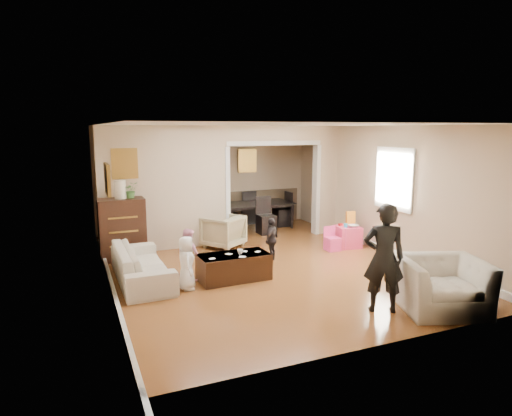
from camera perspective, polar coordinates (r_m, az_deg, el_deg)
name	(u,v)px	position (r m, az deg, el deg)	size (l,w,h in m)	color
floor	(260,264)	(8.52, 0.52, -7.19)	(7.00, 7.00, 0.00)	#A5612A
partition_left	(166,188)	(9.53, -11.41, 2.48)	(2.75, 0.18, 2.60)	#C1AA8D
partition_right	(325,180)	(10.95, 8.78, 3.53)	(0.55, 0.18, 2.60)	#C1AA8D
partition_header	(274,133)	(10.23, 2.27, 9.50)	(2.22, 0.18, 0.35)	#C1AA8D
window_pane	(394,179)	(9.29, 17.26, 3.58)	(0.03, 0.95, 1.10)	white
framed_art_partition	(125,164)	(9.26, -16.44, 5.47)	(0.45, 0.03, 0.55)	brown
framed_art_sofa_wall	(107,179)	(6.93, -18.47, 3.51)	(0.03, 0.55, 0.40)	brown
framed_art_alcove	(247,161)	(11.76, -1.14, 6.05)	(0.45, 0.03, 0.55)	brown
sofa	(142,264)	(7.77, -14.39, -6.97)	(2.02, 0.79, 0.59)	beige
armchair_back	(223,231)	(9.65, -4.23, -2.99)	(0.75, 0.77, 0.70)	tan
armchair_front	(442,285)	(6.87, 22.65, -9.09)	(1.13, 0.99, 0.74)	beige
dresser	(122,229)	(9.10, -16.72, -2.59)	(0.87, 0.49, 1.20)	#371B10
table_lamp	(120,189)	(8.96, -16.97, 2.29)	(0.22, 0.22, 0.36)	beige
potted_plant	(131,190)	(8.99, -15.70, 2.22)	(0.28, 0.25, 0.31)	#447634
coffee_table	(234,267)	(7.64, -2.87, -7.51)	(1.19, 0.59, 0.44)	#391D12
coffee_cup	(240,252)	(7.55, -2.04, -5.62)	(0.09, 0.09, 0.09)	white
play_table	(348,237)	(9.86, 11.66, -3.61)	(0.48, 0.48, 0.46)	#F34071
cereal_box	(351,218)	(9.93, 11.99, -1.28)	(0.20, 0.07, 0.30)	yellow
cyan_cup	(346,225)	(9.71, 11.40, -2.18)	(0.08, 0.08, 0.08)	#28A6CB
toy_block	(340,225)	(9.84, 10.74, -2.09)	(0.08, 0.06, 0.05)	red
play_bowl	(354,226)	(9.74, 12.36, -2.26)	(0.22, 0.22, 0.05)	silver
dining_table	(256,216)	(11.46, 0.01, -0.98)	(1.87, 1.04, 0.66)	black
adult_person	(384,258)	(6.44, 16.02, -6.16)	(0.56, 0.37, 1.54)	black
child_kneel_a	(186,263)	(7.21, -8.89, -6.96)	(0.42, 0.28, 0.87)	white
child_kneel_b	(189,254)	(7.66, -8.61, -5.86)	(0.43, 0.33, 0.88)	pink
child_toddler	(272,239)	(8.64, 2.00, -4.03)	(0.50, 0.21, 0.85)	black
craft_papers	(237,255)	(7.53, -2.50, -5.99)	(0.96, 0.41, 0.00)	white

